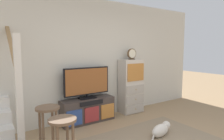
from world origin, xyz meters
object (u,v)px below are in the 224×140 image
media_console (88,110)px  side_cabinet (131,86)px  television (87,82)px  bar_stool_near (63,135)px  desk_clock (132,54)px  bar_stool_far (48,120)px  dog (161,130)px

media_console → side_cabinet: side_cabinet is taller
media_console → side_cabinet: 1.27m
television → bar_stool_near: bearing=-125.4°
desk_clock → bar_stool_far: bearing=-158.0°
media_console → bar_stool_near: bearing=-125.9°
media_console → bar_stool_far: 1.49m
bar_stool_far → media_console: bearing=40.3°
side_cabinet → bar_stool_near: 2.76m
media_console → dog: size_ratio=2.18×
side_cabinet → desk_clock: desk_clock is taller
dog → bar_stool_far: bearing=167.6°
side_cabinet → dog: 1.53m
side_cabinet → bar_stool_near: size_ratio=1.74×
bar_stool_far → television: bearing=41.0°
television → side_cabinet: 1.23m
bar_stool_near → dog: size_ratio=1.41×
dog → media_console: bearing=120.5°
dog → bar_stool_near: bearing=-175.5°
dog → television: bearing=120.0°
side_cabinet → bar_stool_near: bearing=-146.5°
bar_stool_far → dog: bar_stool_far is taller
desk_clock → bar_stool_far: desk_clock is taller
television → side_cabinet: size_ratio=0.78×
media_console → side_cabinet: bearing=0.5°
television → bar_stool_far: television is taller
side_cabinet → desk_clock: size_ratio=4.91×
bar_stool_far → dog: size_ratio=1.42×
television → desk_clock: desk_clock is taller
media_console → television: size_ratio=1.13×
television → dog: size_ratio=1.93×
bar_stool_near → bar_stool_far: bearing=92.0°
side_cabinet → bar_stool_far: (-2.32, -0.95, -0.10)m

